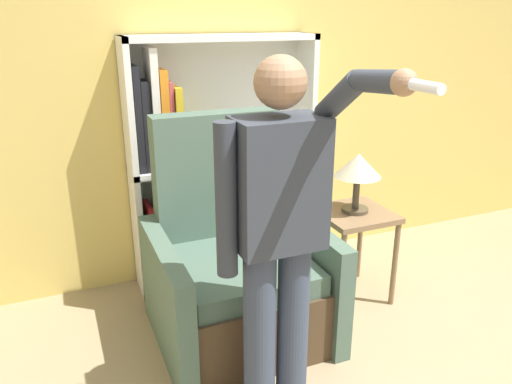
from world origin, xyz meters
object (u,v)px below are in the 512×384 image
armchair (235,272)px  person_standing (279,230)px  table_lamp (358,168)px  side_table (354,226)px  bookcase (200,167)px

armchair → person_standing: 0.93m
person_standing → table_lamp: size_ratio=4.34×
person_standing → side_table: bearing=40.1°
side_table → table_lamp: table_lamp is taller
bookcase → table_lamp: size_ratio=4.39×
person_standing → armchair: bearing=85.5°
bookcase → person_standing: (-0.07, -1.42, 0.12)m
side_table → bookcase: bearing=142.7°
person_standing → side_table: 1.28m
person_standing → side_table: size_ratio=2.71×
table_lamp → side_table: bearing=63.4°
armchair → side_table: armchair is taller
table_lamp → bookcase: bearing=142.7°
side_table → table_lamp: bearing=-116.6°
side_table → armchair: bearing=-176.8°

